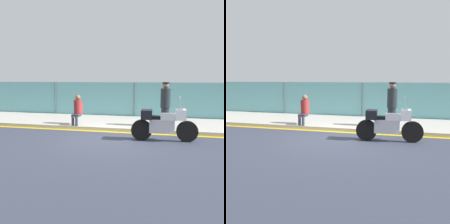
# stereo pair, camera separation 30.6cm
# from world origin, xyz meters

# --- Properties ---
(ground_plane) EXTENTS (120.00, 120.00, 0.00)m
(ground_plane) POSITION_xyz_m (0.00, 0.00, 0.00)
(ground_plane) COLOR #333847
(sidewalk) EXTENTS (32.21, 3.32, 0.14)m
(sidewalk) POSITION_xyz_m (0.00, 2.90, 0.07)
(sidewalk) COLOR #ADA89E
(sidewalk) RESTS_ON ground_plane
(curb_paint_stripe) EXTENTS (32.21, 0.18, 0.01)m
(curb_paint_stripe) POSITION_xyz_m (0.00, 1.15, 0.00)
(curb_paint_stripe) COLOR gold
(curb_paint_stripe) RESTS_ON ground_plane
(storefront_fence) EXTENTS (30.60, 0.17, 1.86)m
(storefront_fence) POSITION_xyz_m (-0.00, 4.65, 0.93)
(storefront_fence) COLOR #6BB2B7
(storefront_fence) RESTS_ON ground_plane
(motorcycle) EXTENTS (2.18, 0.59, 1.49)m
(motorcycle) POSITION_xyz_m (1.66, 0.16, 0.60)
(motorcycle) COLOR black
(motorcycle) RESTS_ON ground_plane
(officer_standing) EXTENTS (0.39, 0.39, 1.77)m
(officer_standing) POSITION_xyz_m (1.63, 2.08, 1.05)
(officer_standing) COLOR #1E2328
(officer_standing) RESTS_ON sidewalk
(person_seated_on_curb) EXTENTS (0.35, 0.64, 1.24)m
(person_seated_on_curb) POSITION_xyz_m (-1.94, 1.68, 0.83)
(person_seated_on_curb) COLOR #2D3342
(person_seated_on_curb) RESTS_ON sidewalk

